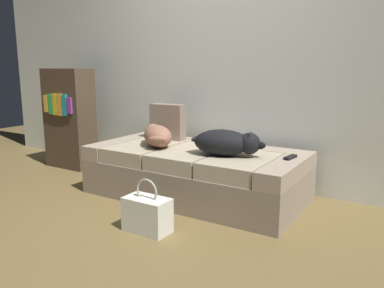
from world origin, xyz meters
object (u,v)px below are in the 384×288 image
dog_dark (227,143)px  dog_tan (157,135)px  couch (195,173)px  bookshelf (70,118)px  handbag (147,214)px  throw_pillow (168,122)px  tv_remote (290,157)px

dog_dark → dog_tan: bearing=178.7°
couch → dog_dark: dog_dark is taller
bookshelf → handbag: bearing=-27.3°
throw_pillow → bookshelf: (-1.27, -0.10, -0.05)m
dog_dark → tv_remote: 0.50m
dog_tan → throw_pillow: 0.35m
dog_tan → bookshelf: (-1.39, 0.22, 0.03)m
handbag → couch: bearing=97.6°
dog_dark → bookshelf: bearing=173.5°
dog_dark → tv_remote: dog_dark is taller
couch → throw_pillow: (-0.46, 0.24, 0.39)m
couch → tv_remote: (0.81, 0.08, 0.23)m
tv_remote → bookshelf: bearing=-173.7°
couch → handbag: (0.11, -0.81, -0.09)m
dog_tan → handbag: dog_tan is taller
couch → tv_remote: tv_remote is taller
throw_pillow → dog_dark: bearing=-22.5°
dog_tan → tv_remote: size_ratio=3.23×
dog_tan → dog_dark: size_ratio=0.81×
tv_remote → bookshelf: bookshelf is taller
throw_pillow → dog_tan: bearing=-71.0°
dog_tan → dog_dark: bearing=-1.3°
couch → bookshelf: size_ratio=1.68×
couch → dog_dark: 0.48m
dog_tan → throw_pillow: throw_pillow is taller
handbag → bookshelf: bookshelf is taller
bookshelf → tv_remote: bearing=-1.5°
dog_dark → bookshelf: 2.10m
handbag → bookshelf: 2.12m
throw_pillow → handbag: (0.57, -1.05, -0.47)m
throw_pillow → bookshelf: 1.28m
dog_tan → tv_remote: (1.16, 0.15, -0.08)m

